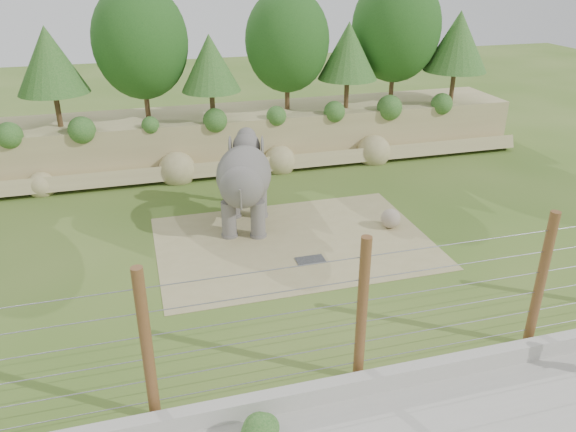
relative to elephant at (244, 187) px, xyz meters
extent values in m
plane|color=#3A611A|center=(0.94, -4.85, -1.68)|extent=(90.00, 90.00, 0.00)
cube|color=tan|center=(0.94, 8.15, -0.43)|extent=(30.00, 4.00, 2.50)
cube|color=tan|center=(0.94, 5.85, -1.33)|extent=(30.00, 1.37, 1.07)
cylinder|color=#3F2B19|center=(-7.06, 7.65, 1.61)|extent=(0.24, 0.24, 1.58)
sphere|color=#1C4617|center=(-7.06, 7.65, 3.74)|extent=(3.60, 3.60, 3.60)
cylinder|color=#3F2B19|center=(-3.06, 8.15, 1.78)|extent=(0.24, 0.24, 1.92)
sphere|color=#1C4617|center=(-3.06, 8.15, 4.39)|extent=(4.40, 4.40, 4.40)
cylinder|color=#3F2B19|center=(-0.06, 6.95, 1.52)|extent=(0.24, 0.24, 1.40)
sphere|color=#1C4617|center=(-0.06, 6.95, 3.42)|extent=(3.20, 3.20, 3.20)
cylinder|color=#3F2B19|center=(3.94, 7.95, 1.73)|extent=(0.24, 0.24, 1.82)
sphere|color=#1C4617|center=(3.94, 7.95, 4.20)|extent=(4.16, 4.16, 4.16)
cylinder|color=#3F2B19|center=(6.94, 7.35, 1.57)|extent=(0.24, 0.24, 1.50)
sphere|color=#1C4617|center=(6.94, 7.35, 3.61)|extent=(3.44, 3.44, 3.44)
cylinder|color=#3F2B19|center=(9.94, 8.35, 1.83)|extent=(0.24, 0.24, 2.03)
sphere|color=#1C4617|center=(9.94, 8.35, 4.59)|extent=(4.64, 4.64, 4.64)
cylinder|color=#3F2B19|center=(12.94, 7.15, 1.64)|extent=(0.24, 0.24, 1.64)
sphere|color=#1C4617|center=(12.94, 7.15, 3.87)|extent=(3.76, 3.76, 3.76)
cube|color=#998C5C|center=(1.44, -1.85, -1.67)|extent=(10.00, 7.00, 0.02)
cube|color=#262628|center=(1.61, -3.33, -1.65)|extent=(1.00, 0.60, 0.03)
sphere|color=gray|center=(5.42, -1.67, -1.28)|extent=(0.77, 0.77, 0.77)
cube|color=#AEABA1|center=(0.94, -9.85, -1.43)|extent=(26.00, 0.35, 0.50)
cylinder|color=brown|center=(-4.06, -9.35, 0.32)|extent=(0.26, 0.26, 4.00)
cylinder|color=brown|center=(0.94, -9.35, 0.32)|extent=(0.26, 0.26, 4.00)
cylinder|color=brown|center=(5.94, -9.35, 0.32)|extent=(0.26, 0.26, 4.00)
cylinder|color=gray|center=(0.94, -9.35, -1.18)|extent=(20.00, 0.02, 0.02)
cylinder|color=gray|center=(0.94, -9.35, -0.58)|extent=(20.00, 0.02, 0.02)
cylinder|color=gray|center=(0.94, -9.35, 0.02)|extent=(20.00, 0.02, 0.02)
cylinder|color=gray|center=(0.94, -9.35, 0.62)|extent=(20.00, 0.02, 0.02)
cylinder|color=gray|center=(0.94, -9.35, 1.22)|extent=(20.00, 0.02, 0.02)
cylinder|color=gray|center=(0.94, -9.35, 1.82)|extent=(20.00, 0.02, 0.02)
sphere|color=#1C531A|center=(-1.95, -10.65, -1.27)|extent=(0.80, 0.80, 0.80)
camera|label=1|loc=(-3.78, -19.59, 8.02)|focal=35.00mm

